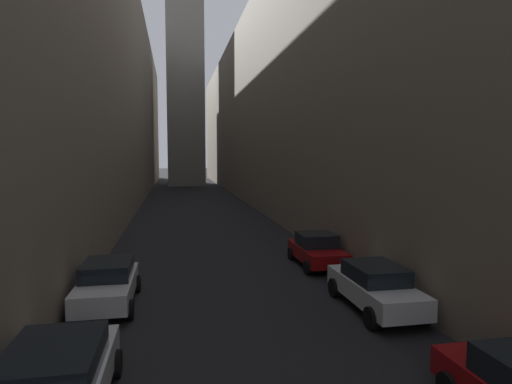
{
  "coord_description": "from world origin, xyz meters",
  "views": [
    {
      "loc": [
        -2.09,
        3.51,
        5.13
      ],
      "look_at": [
        0.0,
        14.45,
        4.18
      ],
      "focal_mm": 30.05,
      "sensor_mm": 36.0,
      "label": 1
    }
  ],
  "objects": [
    {
      "name": "building_block_right",
      "position": [
        11.01,
        50.0,
        10.31
      ],
      "size": [
        11.02,
        108.0,
        20.61
      ],
      "primitive_type": "cube",
      "color": "#756B5B",
      "rests_on": "ground"
    },
    {
      "name": "parked_car_right_far",
      "position": [
        4.4,
        22.25,
        0.75
      ],
      "size": [
        2.02,
        3.9,
        1.5
      ],
      "rotation": [
        0.0,
        0.0,
        1.57
      ],
      "color": "maroon",
      "rests_on": "ground"
    },
    {
      "name": "parked_car_right_third",
      "position": [
        4.4,
        16.41,
        0.8
      ],
      "size": [
        1.91,
        4.38,
        1.52
      ],
      "rotation": [
        0.0,
        0.0,
        1.57
      ],
      "color": "silver",
      "rests_on": "ground"
    },
    {
      "name": "parked_car_left_second",
      "position": [
        -4.4,
        11.96,
        0.81
      ],
      "size": [
        2.04,
        4.4,
        1.55
      ],
      "rotation": [
        0.0,
        0.0,
        1.57
      ],
      "color": "silver",
      "rests_on": "ground"
    },
    {
      "name": "building_block_left",
      "position": [
        -13.09,
        50.0,
        11.37
      ],
      "size": [
        15.17,
        108.0,
        22.73
      ],
      "primitive_type": "cube",
      "color": "#756B5B",
      "rests_on": "ground"
    },
    {
      "name": "parked_car_left_third",
      "position": [
        -4.4,
        18.49,
        0.78
      ],
      "size": [
        1.96,
        4.1,
        1.51
      ],
      "rotation": [
        0.0,
        0.0,
        1.57
      ],
      "color": "silver",
      "rests_on": "ground"
    },
    {
      "name": "ground_plane",
      "position": [
        0.0,
        48.0,
        0.0
      ],
      "size": [
        264.0,
        264.0,
        0.0
      ],
      "primitive_type": "plane",
      "color": "black"
    }
  ]
}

